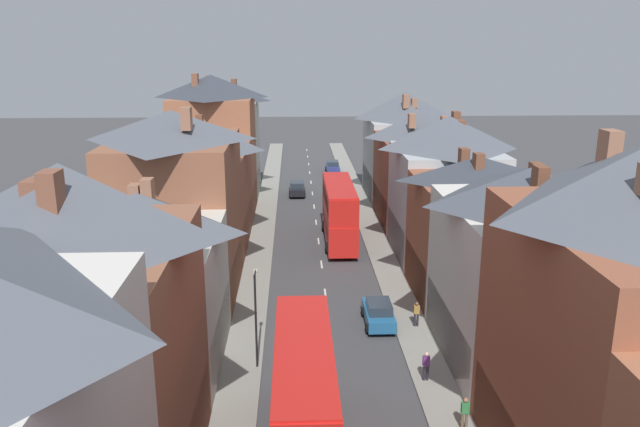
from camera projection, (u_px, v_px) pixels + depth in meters
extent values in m
cube|color=gray|center=(262.00, 234.00, 57.45)|extent=(2.20, 104.00, 0.14)
cube|color=gray|center=(372.00, 233.00, 57.86)|extent=(2.20, 104.00, 0.14)
cube|color=silver|center=(337.00, 383.00, 32.65)|extent=(0.14, 1.80, 0.01)
cube|color=silver|center=(330.00, 332.00, 38.42)|extent=(0.14, 1.80, 0.01)
cube|color=silver|center=(325.00, 294.00, 44.20)|extent=(0.14, 1.80, 0.01)
cube|color=silver|center=(322.00, 264.00, 49.97)|extent=(0.14, 1.80, 0.01)
cube|color=silver|center=(319.00, 241.00, 55.75)|extent=(0.14, 1.80, 0.01)
cube|color=silver|center=(316.00, 222.00, 61.52)|extent=(0.14, 1.80, 0.01)
cube|color=silver|center=(314.00, 207.00, 67.30)|extent=(0.14, 1.80, 0.01)
cube|color=silver|center=(312.00, 193.00, 73.07)|extent=(0.14, 1.80, 0.01)
cube|color=silver|center=(311.00, 182.00, 78.85)|extent=(0.14, 1.80, 0.01)
cube|color=silver|center=(310.00, 172.00, 84.62)|extent=(0.14, 1.80, 0.01)
cube|color=silver|center=(309.00, 164.00, 90.40)|extent=(0.14, 1.80, 0.01)
cube|color=silver|center=(308.00, 157.00, 96.17)|extent=(0.14, 1.80, 0.01)
cube|color=silver|center=(307.00, 150.00, 101.94)|extent=(0.14, 1.80, 0.01)
cube|color=brown|center=(82.00, 374.00, 23.46)|extent=(8.00, 10.24, 10.46)
pyramid|color=#565B66|center=(62.00, 203.00, 21.68)|extent=(8.00, 10.24, 2.84)
cube|color=brown|center=(51.00, 194.00, 19.74)|extent=(0.60, 0.90, 1.51)
cube|color=brown|center=(34.00, 194.00, 20.82)|extent=(0.60, 0.90, 0.99)
cube|color=beige|center=(145.00, 302.00, 33.46)|extent=(8.00, 9.73, 7.58)
cube|color=navy|center=(220.00, 338.00, 34.21)|extent=(0.12, 8.95, 3.20)
pyramid|color=#565B66|center=(138.00, 214.00, 32.14)|extent=(8.00, 9.73, 2.24)
cube|color=#99664C|center=(148.00, 192.00, 33.61)|extent=(0.60, 0.90, 1.49)
cube|color=#99664C|center=(135.00, 195.00, 33.68)|extent=(0.60, 0.90, 1.16)
cube|color=brown|center=(177.00, 219.00, 42.89)|extent=(8.00, 10.82, 11.00)
cube|color=#1E5133|center=(237.00, 271.00, 44.10)|extent=(0.12, 9.95, 3.20)
pyramid|color=#565B66|center=(171.00, 125.00, 41.16)|extent=(8.00, 10.82, 1.92)
cube|color=#99664C|center=(186.00, 119.00, 38.59)|extent=(0.60, 0.90, 1.40)
cube|color=brown|center=(201.00, 198.00, 54.17)|extent=(8.00, 11.85, 8.25)
cube|color=maroon|center=(248.00, 225.00, 55.00)|extent=(0.12, 10.90, 3.20)
pyramid|color=#565B66|center=(198.00, 136.00, 52.71)|extent=(8.00, 11.85, 2.56)
cube|color=brown|center=(200.00, 123.00, 55.83)|extent=(0.60, 0.90, 1.38)
cube|color=#A36042|center=(214.00, 157.00, 63.26)|extent=(8.00, 8.07, 11.89)
cube|color=olive|center=(254.00, 198.00, 64.59)|extent=(0.12, 7.42, 3.20)
pyramid|color=#383D47|center=(211.00, 86.00, 61.37)|extent=(8.00, 8.07, 2.19)
cube|color=brown|center=(209.00, 80.00, 62.36)|extent=(0.60, 0.90, 0.93)
cube|color=brown|center=(195.00, 80.00, 60.37)|extent=(0.60, 0.90, 1.25)
cube|color=beige|center=(223.00, 149.00, 70.87)|extent=(8.00, 7.45, 10.78)
cube|color=black|center=(258.00, 181.00, 72.05)|extent=(0.12, 6.85, 3.20)
pyramid|color=#383D47|center=(220.00, 93.00, 69.18)|extent=(8.00, 7.45, 1.80)
cube|color=brown|center=(234.00, 86.00, 70.00)|extent=(0.60, 0.90, 1.47)
cube|color=#935138|center=(628.00, 368.00, 23.13)|extent=(8.00, 11.46, 11.22)
cube|color=#99664C|center=(610.00, 147.00, 24.21)|extent=(0.60, 0.90, 1.31)
cube|color=silver|center=(521.00, 285.00, 34.05)|extent=(8.00, 10.59, 8.91)
cube|color=navy|center=(446.00, 334.00, 34.66)|extent=(0.12, 9.74, 3.20)
pyramid|color=#474C56|center=(530.00, 187.00, 32.58)|extent=(8.00, 10.59, 2.06)
cube|color=brown|center=(540.00, 181.00, 30.49)|extent=(0.60, 0.90, 1.49)
cube|color=brown|center=(536.00, 173.00, 33.53)|extent=(0.60, 0.90, 1.05)
cube|color=#935138|center=(473.00, 239.00, 42.98)|extent=(8.00, 7.79, 8.27)
cube|color=#1E5133|center=(415.00, 274.00, 43.50)|extent=(0.12, 7.17, 3.20)
pyramid|color=#383D47|center=(478.00, 168.00, 41.65)|extent=(8.00, 7.79, 1.62)
cube|color=brown|center=(464.00, 157.00, 42.23)|extent=(0.60, 0.90, 1.22)
cube|color=brown|center=(479.00, 163.00, 40.37)|extent=(0.60, 0.90, 1.22)
cube|color=#ADB2B7|center=(445.00, 203.00, 51.08)|extent=(8.00, 9.22, 8.91)
cube|color=maroon|center=(396.00, 237.00, 51.69)|extent=(0.12, 8.49, 3.20)
pyramid|color=#565B66|center=(449.00, 133.00, 49.52)|extent=(8.00, 9.22, 2.68)
cube|color=brown|center=(456.00, 120.00, 51.81)|extent=(0.60, 0.90, 1.40)
cube|color=brown|center=(461.00, 126.00, 49.59)|extent=(0.60, 0.90, 0.97)
cube|color=brown|center=(421.00, 180.00, 60.69)|extent=(8.00, 10.60, 8.34)
cube|color=#1E5133|center=(380.00, 206.00, 61.22)|extent=(0.12, 9.75, 3.20)
pyramid|color=#565B66|center=(423.00, 124.00, 59.22)|extent=(8.00, 10.60, 2.63)
cube|color=#99664C|center=(412.00, 121.00, 56.58)|extent=(0.60, 0.90, 1.26)
cube|color=#99664C|center=(444.00, 122.00, 56.08)|extent=(0.60, 0.90, 1.11)
cube|color=#ADB2B7|center=(403.00, 158.00, 70.52)|extent=(8.00, 9.99, 8.90)
cube|color=black|center=(368.00, 183.00, 71.13)|extent=(0.12, 9.19, 3.20)
pyramid|color=#565B66|center=(405.00, 105.00, 68.93)|extent=(8.00, 9.99, 2.99)
cube|color=#99664C|center=(406.00, 101.00, 65.89)|extent=(0.60, 0.90, 1.44)
cube|color=#99664C|center=(414.00, 103.00, 66.57)|extent=(0.60, 0.90, 0.97)
cube|color=red|center=(339.00, 224.00, 55.00)|extent=(2.44, 10.80, 2.50)
cube|color=red|center=(339.00, 198.00, 54.36)|extent=(2.44, 10.58, 2.30)
cube|color=red|center=(339.00, 185.00, 54.04)|extent=(2.39, 10.37, 0.10)
cube|color=#28333D|center=(335.00, 207.00, 60.10)|extent=(2.20, 0.10, 1.20)
cube|color=#28333D|center=(335.00, 183.00, 59.48)|extent=(2.20, 0.10, 1.10)
cube|color=#28333D|center=(326.00, 222.00, 54.89)|extent=(0.06, 9.18, 0.90)
cube|color=#28333D|center=(326.00, 197.00, 54.28)|extent=(0.06, 9.18, 0.90)
cube|color=yellow|center=(335.00, 175.00, 59.27)|extent=(1.34, 0.08, 0.32)
cylinder|color=black|center=(323.00, 226.00, 58.48)|extent=(0.30, 1.00, 1.00)
cylinder|color=black|center=(349.00, 226.00, 58.58)|extent=(0.30, 1.00, 1.00)
cylinder|color=black|center=(327.00, 248.00, 52.40)|extent=(0.30, 1.00, 1.00)
cylinder|color=black|center=(356.00, 247.00, 52.50)|extent=(0.30, 1.00, 1.00)
cube|color=red|center=(304.00, 424.00, 26.44)|extent=(2.44, 10.80, 2.50)
cube|color=red|center=(304.00, 373.00, 25.79)|extent=(2.44, 10.58, 2.30)
cube|color=red|center=(304.00, 347.00, 25.47)|extent=(2.39, 10.37, 0.10)
cube|color=#28333D|center=(302.00, 358.00, 31.53)|extent=(2.20, 0.10, 1.20)
cube|color=#28333D|center=(302.00, 316.00, 30.91)|extent=(2.20, 0.10, 1.10)
cube|color=#28333D|center=(276.00, 419.00, 26.32)|extent=(0.06, 9.18, 0.90)
cube|color=#28333D|center=(275.00, 372.00, 25.72)|extent=(0.06, 9.18, 0.90)
cube|color=yellow|center=(302.00, 301.00, 30.70)|extent=(1.34, 0.08, 0.32)
cylinder|color=black|center=(278.00, 404.00, 29.92)|extent=(0.30, 1.00, 1.00)
cylinder|color=black|center=(329.00, 403.00, 30.02)|extent=(0.30, 1.00, 1.00)
cube|color=#236093|center=(378.00, 315.00, 39.24)|extent=(1.70, 4.00, 0.71)
cube|color=#28333D|center=(379.00, 306.00, 38.87)|extent=(1.46, 2.00, 0.60)
cylinder|color=black|center=(363.00, 312.00, 40.49)|extent=(0.20, 0.62, 0.62)
cylinder|color=black|center=(389.00, 311.00, 40.56)|extent=(0.20, 0.62, 0.62)
cylinder|color=black|center=(367.00, 329.00, 38.10)|extent=(0.20, 0.62, 0.62)
cylinder|color=black|center=(395.00, 328.00, 38.17)|extent=(0.20, 0.62, 0.62)
cube|color=black|center=(297.00, 190.00, 72.02)|extent=(1.70, 4.17, 0.75)
cube|color=#28333D|center=(297.00, 184.00, 71.64)|extent=(1.46, 2.09, 0.60)
cylinder|color=black|center=(290.00, 190.00, 73.33)|extent=(0.20, 0.62, 0.62)
cylinder|color=black|center=(304.00, 190.00, 73.40)|extent=(0.20, 0.62, 0.62)
cylinder|color=black|center=(290.00, 195.00, 70.84)|extent=(0.20, 0.62, 0.62)
cylinder|color=black|center=(305.00, 195.00, 70.91)|extent=(0.20, 0.62, 0.62)
cube|color=navy|center=(333.00, 168.00, 84.20)|extent=(1.70, 4.17, 0.77)
cube|color=#28333D|center=(333.00, 163.00, 83.81)|extent=(1.46, 2.08, 0.60)
cylinder|color=black|center=(326.00, 169.00, 85.51)|extent=(0.20, 0.62, 0.62)
cylinder|color=black|center=(338.00, 169.00, 85.58)|extent=(0.20, 0.62, 0.62)
cylinder|color=black|center=(327.00, 173.00, 83.02)|extent=(0.20, 0.62, 0.62)
cylinder|color=black|center=(340.00, 173.00, 83.09)|extent=(0.20, 0.62, 0.62)
cylinder|color=brown|center=(462.00, 421.00, 28.47)|extent=(0.14, 0.14, 0.84)
cylinder|color=brown|center=(466.00, 421.00, 28.48)|extent=(0.14, 0.14, 0.84)
cube|color=#338447|center=(465.00, 408.00, 28.29)|extent=(0.36, 0.22, 0.54)
sphere|color=#9E7051|center=(466.00, 400.00, 28.18)|extent=(0.22, 0.22, 0.22)
cylinder|color=#23232D|center=(424.00, 373.00, 32.60)|extent=(0.14, 0.14, 0.84)
cylinder|color=#23232D|center=(427.00, 373.00, 32.60)|extent=(0.14, 0.14, 0.84)
cube|color=#723384|center=(426.00, 361.00, 32.42)|extent=(0.36, 0.22, 0.54)
sphere|color=beige|center=(427.00, 354.00, 32.31)|extent=(0.22, 0.22, 0.22)
cylinder|color=#23232D|center=(415.00, 320.00, 38.78)|extent=(0.14, 0.14, 0.84)
cylinder|color=#23232D|center=(418.00, 320.00, 38.79)|extent=(0.14, 0.14, 0.84)
cube|color=#A87A38|center=(417.00, 310.00, 38.60)|extent=(0.36, 0.22, 0.54)
sphere|color=brown|center=(417.00, 304.00, 38.49)|extent=(0.22, 0.22, 0.22)
cylinder|color=black|center=(256.00, 323.00, 33.38)|extent=(0.12, 0.12, 5.50)
cylinder|color=black|center=(255.00, 273.00, 33.10)|extent=(0.08, 0.90, 0.08)
cube|color=beige|center=(256.00, 272.00, 33.56)|extent=(0.20, 0.32, 0.20)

